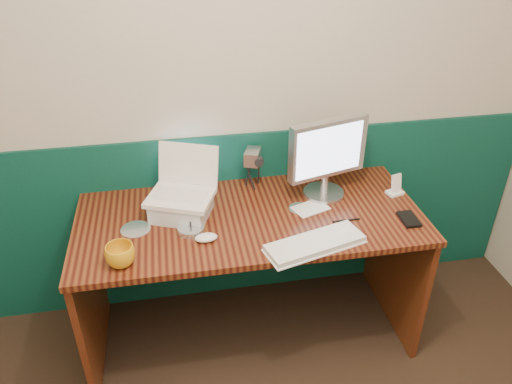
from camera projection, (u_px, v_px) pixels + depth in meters
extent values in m
cube|color=#C0B5A3|center=(206.00, 87.00, 2.34)|extent=(3.50, 0.04, 2.50)
cube|color=#08382E|center=(213.00, 220.00, 2.72)|extent=(3.48, 0.02, 1.00)
cube|color=#330D09|center=(251.00, 278.00, 2.50)|extent=(1.60, 0.70, 0.75)
cube|color=silver|center=(181.00, 207.00, 2.29)|extent=(0.31, 0.29, 0.09)
cube|color=white|center=(315.00, 244.00, 2.11)|extent=(0.45, 0.25, 0.02)
ellipsoid|color=white|center=(346.00, 232.00, 2.17)|extent=(0.12, 0.10, 0.03)
ellipsoid|color=white|center=(206.00, 238.00, 2.14)|extent=(0.10, 0.06, 0.03)
imported|color=orange|center=(120.00, 255.00, 1.99)|extent=(0.13, 0.13, 0.09)
cylinder|color=silver|center=(191.00, 229.00, 2.20)|extent=(0.12, 0.12, 0.03)
cylinder|color=silver|center=(136.00, 229.00, 2.22)|extent=(0.13, 0.13, 0.00)
cylinder|color=silver|center=(300.00, 208.00, 2.36)|extent=(0.11, 0.11, 0.00)
cylinder|color=black|center=(346.00, 220.00, 2.27)|extent=(0.13, 0.01, 0.01)
cube|color=white|center=(310.00, 208.00, 2.36)|extent=(0.19, 0.16, 0.00)
cube|color=white|center=(395.00, 193.00, 2.47)|extent=(0.09, 0.08, 0.01)
cube|color=white|center=(396.00, 183.00, 2.44)|extent=(0.06, 0.04, 0.09)
cube|color=black|center=(409.00, 219.00, 2.27)|extent=(0.07, 0.13, 0.01)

